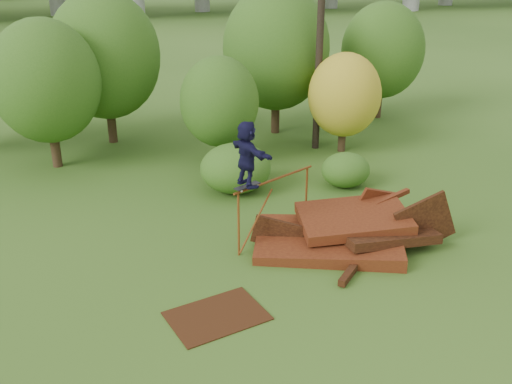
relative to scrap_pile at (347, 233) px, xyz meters
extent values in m
plane|color=#2D5116|center=(-1.61, -1.36, -0.37)|extent=(240.00, 240.00, 0.00)
cube|color=#43180B|center=(-0.54, 0.00, -0.19)|extent=(4.52, 3.64, 0.65)
cube|color=black|center=(0.96, -0.30, 0.05)|extent=(2.70, 1.78, 0.51)
cube|color=#43180B|center=(0.26, 0.20, 0.33)|extent=(3.19, 2.33, 0.62)
cube|color=black|center=(2.06, -0.50, 0.28)|extent=(1.91, 0.19, 1.86)
cube|color=#43180B|center=(1.26, 1.00, 0.18)|extent=(1.64, 0.57, 1.54)
cube|color=black|center=(-1.74, 0.40, -0.02)|extent=(1.66, 0.76, 1.13)
cube|color=black|center=(-0.24, -1.20, -0.25)|extent=(1.63, 1.71, 0.18)
cube|color=#43180B|center=(1.66, 0.70, 0.58)|extent=(1.26, 0.49, 0.31)
cylinder|color=brown|center=(-2.99, 0.23, 0.54)|extent=(0.06, 0.06, 1.81)
cylinder|color=brown|center=(-0.66, 1.50, 0.54)|extent=(0.06, 0.06, 1.81)
cylinder|color=brown|center=(-1.83, 0.86, 1.44)|extent=(2.62, 1.47, 0.06)
cube|color=black|center=(-2.71, 0.38, 1.54)|extent=(0.78, 0.56, 0.02)
cylinder|color=beige|center=(-2.92, 0.17, 1.50)|extent=(0.06, 0.05, 0.06)
cylinder|color=beige|center=(-3.00, 0.32, 1.50)|extent=(0.06, 0.05, 0.06)
cylinder|color=beige|center=(-2.43, 0.44, 1.50)|extent=(0.06, 0.05, 0.06)
cylinder|color=beige|center=(-2.51, 0.59, 1.50)|extent=(0.06, 0.05, 0.06)
imported|color=#141235|center=(-2.71, 0.38, 2.41)|extent=(1.03, 1.67, 1.72)
cube|color=#371B0B|center=(-4.11, -2.35, -0.35)|extent=(2.40, 1.99, 0.03)
cylinder|color=black|center=(-8.02, 8.60, 0.52)|extent=(0.35, 0.35, 1.77)
ellipsoid|color=#214713|center=(-8.02, 8.60, 2.85)|extent=(3.85, 3.85, 4.43)
cylinder|color=black|center=(-5.89, 11.09, 0.61)|extent=(0.37, 0.37, 1.96)
ellipsoid|color=#214713|center=(-5.89, 11.09, 3.25)|extent=(4.44, 4.44, 5.10)
cylinder|color=black|center=(-2.03, 7.25, 0.30)|extent=(0.31, 0.31, 1.33)
ellipsoid|color=#214713|center=(-2.03, 7.25, 2.05)|extent=(2.90, 2.90, 3.33)
cylinder|color=black|center=(1.14, 10.63, 0.62)|extent=(0.37, 0.37, 1.98)
ellipsoid|color=#214713|center=(1.14, 10.63, 3.31)|extent=(4.53, 4.53, 5.21)
cylinder|color=black|center=(3.00, 7.49, 0.25)|extent=(0.31, 0.31, 1.23)
ellipsoid|color=#A58C19|center=(3.00, 7.49, 1.93)|extent=(2.86, 2.86, 3.29)
cylinder|color=black|center=(6.66, 11.73, 0.51)|extent=(0.35, 0.35, 1.75)
ellipsoid|color=#214713|center=(6.66, 11.73, 2.83)|extent=(3.85, 3.85, 4.43)
ellipsoid|color=#214713|center=(-2.07, 4.54, 0.45)|extent=(2.38, 2.19, 1.65)
ellipsoid|color=#214713|center=(1.66, 3.99, 0.22)|extent=(1.68, 1.54, 1.19)
cylinder|color=black|center=(2.12, 8.14, 4.69)|extent=(0.28, 0.28, 10.12)
camera|label=1|loc=(-6.00, -12.80, 7.16)|focal=40.00mm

